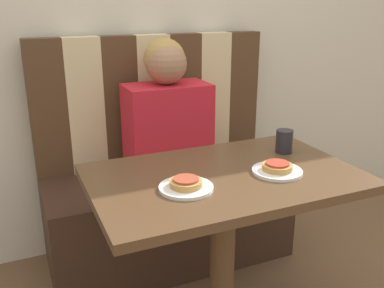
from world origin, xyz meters
TOP-DOWN VIEW (x-y plane):
  - wall_back at (0.00, 0.93)m, footprint 7.00×0.05m
  - booth_seat at (0.00, 0.61)m, footprint 1.26×0.53m
  - booth_backrest at (-0.00, 0.83)m, footprint 1.26×0.09m
  - dining_table at (0.00, 0.00)m, footprint 1.01×0.65m
  - person at (0.00, 0.62)m, footprint 0.41×0.24m
  - plate_left at (-0.19, -0.07)m, footprint 0.19×0.19m
  - plate_right at (0.19, -0.07)m, footprint 0.19×0.19m
  - pizza_left at (-0.19, -0.07)m, footprint 0.11×0.11m
  - pizza_right at (0.19, -0.07)m, footprint 0.11×0.11m
  - drinking_cup at (0.34, 0.11)m, footprint 0.07×0.07m

SIDE VIEW (x-z plane):
  - booth_seat at x=0.00m, z-range 0.00..0.49m
  - dining_table at x=0.00m, z-range 0.26..0.99m
  - plate_left at x=-0.19m, z-range 0.73..0.74m
  - plate_right at x=0.19m, z-range 0.73..0.74m
  - pizza_left at x=-0.19m, z-range 0.74..0.77m
  - pizza_right at x=0.19m, z-range 0.74..0.77m
  - drinking_cup at x=0.34m, z-range 0.73..0.83m
  - person at x=0.00m, z-range 0.47..1.16m
  - booth_backrest at x=0.00m, z-range 0.49..1.18m
  - wall_back at x=0.00m, z-range 0.00..2.60m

